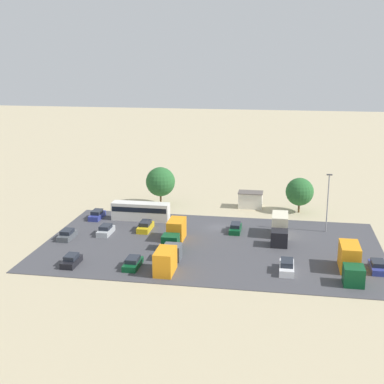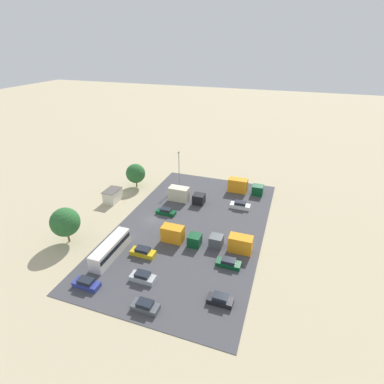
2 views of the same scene
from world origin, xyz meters
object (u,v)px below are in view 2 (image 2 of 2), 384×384
at_px(parked_car_5, 143,252).
at_px(parked_car_7, 145,306).
at_px(shed_building, 113,195).
at_px(parked_car_6, 220,300).
at_px(parked_truck_2, 233,243).
at_px(parked_car_8, 240,183).
at_px(parked_car_3, 228,263).
at_px(bus, 111,249).
at_px(parked_truck_3, 179,235).
at_px(parked_car_1, 240,205).
at_px(parked_car_0, 166,212).
at_px(parked_car_4, 86,283).
at_px(parked_truck_1, 243,187).
at_px(parked_truck_0, 184,195).
at_px(parked_car_2, 143,277).

xyz_separation_m(parked_car_5, parked_car_7, (11.27, 6.24, -0.03)).
xyz_separation_m(shed_building, parked_car_7, (27.70, 23.17, -0.85)).
height_order(parked_car_6, parked_truck_2, parked_truck_2).
xyz_separation_m(shed_building, parked_car_6, (22.81, 33.47, -0.84)).
xyz_separation_m(parked_car_5, parked_car_8, (-35.60, 11.39, -0.06)).
bearing_deg(parked_car_3, bus, -77.83).
xyz_separation_m(parked_car_3, parked_truck_3, (-3.72, -10.97, 0.89)).
bearing_deg(parked_car_7, parked_car_1, 167.65).
distance_m(parked_car_0, parked_car_1, 17.79).
xyz_separation_m(bus, parked_car_7, (9.01, 11.66, -1.08)).
relative_size(bus, parked_car_3, 2.32).
height_order(parked_car_7, parked_car_8, parked_car_7).
bearing_deg(parked_car_7, parked_car_0, -162.87).
height_order(parked_car_4, parked_car_8, parked_car_4).
xyz_separation_m(parked_car_1, parked_car_4, (33.64, -18.82, -0.06)).
relative_size(bus, parked_car_0, 2.26).
bearing_deg(parked_car_5, parked_car_6, 68.93).
height_order(parked_car_0, parked_truck_2, parked_truck_2).
height_order(parked_car_4, parked_car_5, parked_car_5).
xyz_separation_m(parked_car_4, parked_truck_1, (-42.03, 17.96, 1.00)).
height_order(parked_car_3, parked_truck_0, parked_truck_0).
bearing_deg(parked_car_3, parked_car_0, -125.54).
height_order(parked_car_0, parked_car_3, parked_car_0).
bearing_deg(parked_car_1, parked_car_2, 159.79).
distance_m(parked_car_5, parked_truck_1, 34.33).
height_order(parked_car_3, parked_truck_3, parked_truck_3).
bearing_deg(parked_car_8, parked_truck_1, 22.48).
xyz_separation_m(parked_truck_2, parked_truck_3, (1.14, -10.77, 0.01)).
distance_m(shed_building, parked_truck_0, 17.93).
xyz_separation_m(parked_car_6, parked_car_7, (4.90, -10.30, -0.01)).
height_order(parked_car_8, parked_truck_0, parked_truck_0).
relative_size(parked_car_0, parked_car_6, 1.13).
distance_m(shed_building, parked_truck_2, 33.86).
bearing_deg(parked_truck_3, parked_car_6, 43.20).
distance_m(parked_car_5, parked_car_6, 17.73).
height_order(parked_car_4, parked_truck_0, parked_truck_0).
xyz_separation_m(parked_car_0, parked_car_7, (26.23, 8.08, 0.02)).
bearing_deg(shed_building, parked_car_5, 45.85).
bearing_deg(parked_truck_2, parked_car_1, 6.41).
bearing_deg(parked_car_1, parked_truck_2, -173.59).
bearing_deg(parked_truck_0, parked_truck_2, 46.08).
xyz_separation_m(parked_car_6, parked_truck_3, (-12.42, -11.66, 0.85)).
distance_m(bus, parked_car_0, 17.62).
bearing_deg(parked_truck_1, parked_car_4, -23.14).
height_order(shed_building, parked_car_6, shed_building).
bearing_deg(parked_truck_0, parked_car_8, 139.71).
bearing_deg(parked_truck_2, parked_car_6, -176.23).
distance_m(parked_car_2, parked_car_4, 9.13).
xyz_separation_m(shed_building, bus, (18.69, 11.51, 0.23)).
xyz_separation_m(bus, parked_car_4, (8.01, 0.43, -1.07)).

